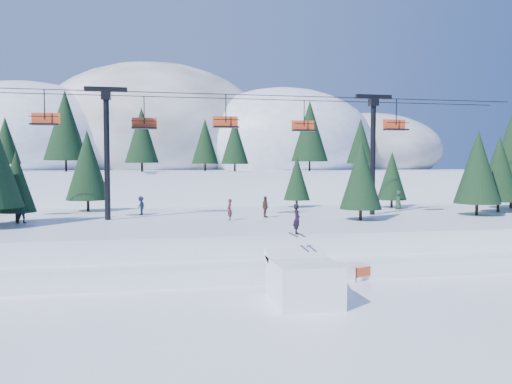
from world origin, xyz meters
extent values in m
plane|color=white|center=(0.00, 0.00, 0.00)|extent=(160.00, 160.00, 0.00)
cube|color=white|center=(0.00, 18.00, 1.25)|extent=(70.00, 22.00, 2.50)
cube|color=white|center=(0.00, 8.00, 0.55)|extent=(70.00, 6.00, 1.10)
cube|color=white|center=(0.00, 68.00, 3.00)|extent=(110.00, 60.00, 6.00)
ellipsoid|color=white|center=(-28.00, 72.00, 11.45)|extent=(36.00, 32.40, 19.80)
ellipsoid|color=#605B59|center=(-6.00, 78.00, 13.26)|extent=(44.00, 39.60, 26.40)
ellipsoid|color=white|center=(18.00, 70.00, 11.42)|extent=(34.00, 30.60, 19.72)
ellipsoid|color=#605B59|center=(38.00, 76.00, 10.12)|extent=(30.00, 27.00, 15.00)
cylinder|color=black|center=(-7.08, 39.08, 6.54)|extent=(0.26, 0.26, 1.08)
cone|color=#18341B|center=(-7.08, 39.08, 10.39)|extent=(4.00, 4.00, 6.62)
cylinder|color=black|center=(4.52, 41.47, 6.48)|extent=(0.26, 0.26, 0.95)
cone|color=#18341B|center=(4.52, 41.47, 9.88)|extent=(3.54, 3.54, 5.86)
cylinder|color=black|center=(14.64, 41.82, 6.66)|extent=(0.26, 0.26, 1.32)
cone|color=#18341B|center=(14.64, 41.82, 11.36)|extent=(4.89, 4.89, 8.09)
cylinder|color=black|center=(-16.26, 42.21, 6.70)|extent=(0.26, 0.26, 1.39)
cone|color=#18341B|center=(-16.26, 42.21, 11.67)|extent=(5.18, 5.18, 8.56)
cylinder|color=black|center=(22.87, 44.27, 6.52)|extent=(0.26, 0.26, 1.04)
cone|color=#18341B|center=(22.87, 44.27, 10.23)|extent=(3.86, 3.86, 6.39)
cylinder|color=black|center=(-23.14, 42.38, 6.46)|extent=(0.26, 0.26, 0.92)
cone|color=#18341B|center=(-23.14, 42.38, 9.76)|extent=(3.43, 3.43, 5.67)
cylinder|color=black|center=(1.08, 45.72, 6.50)|extent=(0.26, 0.26, 0.99)
cone|color=#18341B|center=(1.08, 45.72, 10.04)|extent=(3.68, 3.68, 6.09)
cube|color=white|center=(1.88, 1.08, 1.03)|extent=(3.05, 3.77, 2.06)
cube|color=white|center=(1.88, 2.70, 2.11)|extent=(3.05, 1.32, 0.73)
imported|color=black|center=(1.98, 2.68, 3.95)|extent=(0.43, 0.61, 1.58)
cube|color=black|center=(1.78, 2.68, 3.14)|extent=(0.11, 1.65, 0.03)
cube|color=black|center=(2.18, 2.68, 3.14)|extent=(0.11, 1.65, 0.03)
cylinder|color=black|center=(-9.00, 18.00, 7.50)|extent=(0.44, 0.44, 10.00)
cube|color=black|center=(-9.00, 18.00, 12.60)|extent=(3.20, 0.35, 0.35)
cube|color=black|center=(-9.00, 18.00, 12.15)|extent=(0.70, 0.70, 0.70)
cylinder|color=black|center=(13.00, 18.00, 7.50)|extent=(0.44, 0.44, 10.00)
cube|color=black|center=(13.00, 18.00, 12.60)|extent=(3.20, 0.35, 0.35)
cube|color=black|center=(13.00, 18.00, 12.15)|extent=(0.70, 0.70, 0.70)
cylinder|color=black|center=(2.00, 16.80, 12.30)|extent=(46.00, 0.06, 0.06)
cylinder|color=black|center=(2.00, 19.20, 12.30)|extent=(46.00, 0.06, 0.06)
cylinder|color=black|center=(-13.23, 16.80, 11.20)|extent=(0.08, 0.08, 2.20)
cube|color=black|center=(-13.23, 16.80, 9.75)|extent=(2.00, 0.75, 0.12)
cube|color=#E74B20|center=(-13.23, 17.18, 10.20)|extent=(2.00, 0.10, 0.85)
cylinder|color=black|center=(-13.23, 16.45, 10.30)|extent=(2.00, 0.06, 0.06)
cylinder|color=black|center=(-6.18, 19.20, 11.20)|extent=(0.08, 0.08, 2.20)
cube|color=black|center=(-6.18, 19.20, 9.75)|extent=(2.00, 0.75, 0.12)
cube|color=#E74B20|center=(-6.18, 19.58, 10.20)|extent=(2.00, 0.10, 0.85)
cylinder|color=black|center=(-6.18, 18.85, 10.30)|extent=(2.00, 0.06, 0.06)
cylinder|color=black|center=(0.14, 16.80, 11.20)|extent=(0.08, 0.08, 2.20)
cube|color=black|center=(0.14, 16.80, 9.75)|extent=(2.00, 0.75, 0.12)
cube|color=#E74B20|center=(0.14, 17.18, 10.20)|extent=(2.00, 0.10, 0.85)
cylinder|color=black|center=(0.14, 16.45, 10.30)|extent=(2.00, 0.06, 0.06)
cylinder|color=black|center=(7.21, 19.20, 11.20)|extent=(0.08, 0.08, 2.20)
cube|color=black|center=(7.21, 19.20, 9.75)|extent=(2.00, 0.75, 0.12)
cube|color=#E74B20|center=(7.21, 19.58, 10.20)|extent=(2.00, 0.10, 0.85)
cylinder|color=black|center=(7.21, 18.85, 10.30)|extent=(2.00, 0.06, 0.06)
cylinder|color=black|center=(14.52, 16.80, 11.20)|extent=(0.08, 0.08, 2.20)
cube|color=black|center=(14.52, 16.80, 9.75)|extent=(2.00, 0.75, 0.12)
cube|color=#E74B20|center=(14.52, 17.18, 10.20)|extent=(2.00, 0.10, 0.85)
cylinder|color=black|center=(14.52, 16.45, 10.30)|extent=(2.00, 0.06, 0.06)
cylinder|color=black|center=(21.46, 15.70, 3.01)|extent=(0.26, 0.26, 1.02)
cone|color=#18341B|center=(21.46, 15.70, 6.65)|extent=(3.79, 3.79, 6.26)
cylinder|color=black|center=(25.44, 18.29, 2.99)|extent=(0.26, 0.26, 0.98)
cone|color=#18341B|center=(25.44, 18.29, 6.49)|extent=(3.64, 3.64, 6.02)
cylinder|color=black|center=(29.15, 21.35, 3.18)|extent=(0.26, 0.26, 1.36)
cone|color=#18341B|center=(29.15, 21.35, 8.03)|extent=(5.04, 5.04, 8.34)
cylinder|color=black|center=(18.00, 24.53, 2.90)|extent=(0.26, 0.26, 0.79)
cone|color=#18341B|center=(18.00, 24.53, 5.73)|extent=(2.95, 2.95, 4.87)
cylinder|color=black|center=(-11.57, 26.17, 3.03)|extent=(0.26, 0.26, 1.06)
cone|color=#18341B|center=(-11.57, 26.17, 6.81)|extent=(3.93, 3.93, 6.50)
cylinder|color=black|center=(8.75, 26.95, 2.86)|extent=(0.26, 0.26, 0.73)
cone|color=#18341B|center=(8.75, 26.95, 5.46)|extent=(2.70, 2.70, 4.47)
cylinder|color=black|center=(-15.49, 17.61, 2.87)|extent=(0.26, 0.26, 0.74)
cone|color=#18341B|center=(-15.49, 17.61, 5.53)|extent=(2.77, 2.77, 4.57)
cylinder|color=black|center=(10.30, 14.12, 2.93)|extent=(0.26, 0.26, 0.87)
cone|color=#18341B|center=(10.30, 14.12, 6.03)|extent=(3.22, 3.22, 5.33)
imported|color=#1E3A25|center=(17.71, 22.49, 3.42)|extent=(0.72, 0.98, 1.84)
imported|color=#572329|center=(0.27, 15.80, 3.33)|extent=(0.52, 0.68, 1.66)
imported|color=#252742|center=(-14.84, 16.56, 3.42)|extent=(1.04, 0.89, 1.84)
imported|color=#412A22|center=(3.45, 17.43, 3.37)|extent=(0.60, 1.08, 1.74)
imported|color=navy|center=(-6.62, 21.75, 3.29)|extent=(1.01, 1.18, 1.59)
cylinder|color=black|center=(6.04, 4.53, 0.45)|extent=(0.06, 0.06, 0.90)
cylinder|color=black|center=(8.60, 5.68, 0.45)|extent=(0.06, 0.06, 0.90)
cube|color=#E74B20|center=(7.32, 5.10, 0.55)|extent=(2.57, 1.18, 0.55)
cylinder|color=black|center=(6.95, 6.45, 0.45)|extent=(0.06, 0.06, 0.90)
cylinder|color=black|center=(9.75, 6.43, 0.45)|extent=(0.06, 0.06, 0.90)
cube|color=#E74B20|center=(8.35, 6.44, 0.55)|extent=(2.80, 0.06, 0.55)
camera|label=1|loc=(-4.97, -22.19, 6.70)|focal=35.00mm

